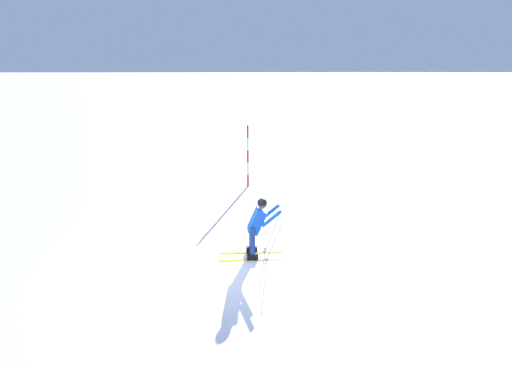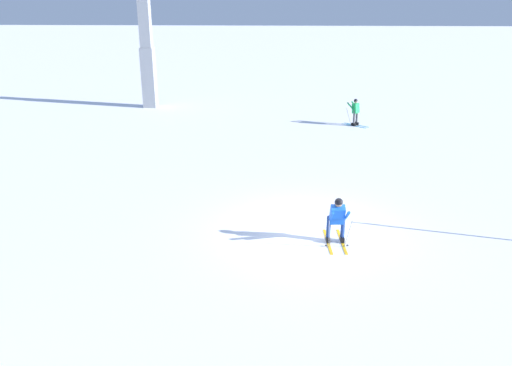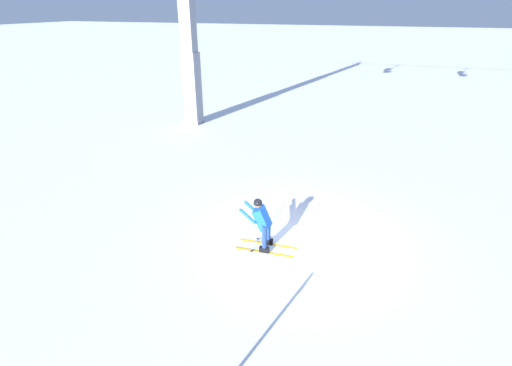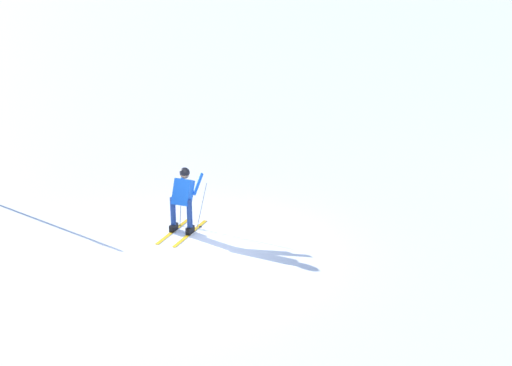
# 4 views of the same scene
# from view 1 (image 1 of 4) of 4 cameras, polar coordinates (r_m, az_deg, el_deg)

# --- Properties ---
(ground_plane) EXTENTS (260.00, 260.00, 0.00)m
(ground_plane) POSITION_cam_1_polar(r_m,az_deg,el_deg) (10.98, -4.58, -10.97)
(ground_plane) COLOR white
(skier_carving_main) EXTENTS (1.73, 0.72, 1.67)m
(skier_carving_main) POSITION_cam_1_polar(r_m,az_deg,el_deg) (11.35, 0.20, -5.09)
(skier_carving_main) COLOR yellow
(skier_carving_main) RESTS_ON ground_plane
(trail_marker_pole) EXTENTS (0.07, 0.28, 2.41)m
(trail_marker_pole) POSITION_cam_1_polar(r_m,az_deg,el_deg) (17.35, -1.04, 3.64)
(trail_marker_pole) COLOR red
(trail_marker_pole) RESTS_ON ground_plane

